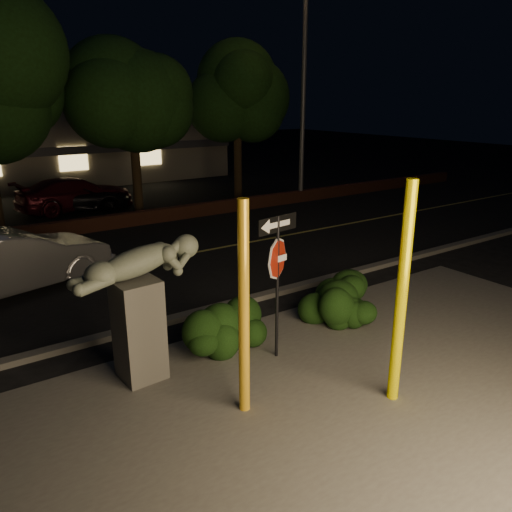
% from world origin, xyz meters
% --- Properties ---
extents(ground, '(90.00, 90.00, 0.00)m').
position_xyz_m(ground, '(0.00, 10.00, 0.00)').
color(ground, black).
rests_on(ground, ground).
extents(patio, '(14.00, 6.00, 0.02)m').
position_xyz_m(patio, '(0.00, -1.00, 0.01)').
color(patio, '#4C4944').
rests_on(patio, ground).
extents(road, '(80.00, 8.00, 0.01)m').
position_xyz_m(road, '(0.00, 7.00, 0.01)').
color(road, black).
rests_on(road, ground).
extents(lane_marking, '(80.00, 0.12, 0.00)m').
position_xyz_m(lane_marking, '(0.00, 7.00, 0.02)').
color(lane_marking, '#B1A146').
rests_on(lane_marking, road).
extents(curb, '(80.00, 0.25, 0.12)m').
position_xyz_m(curb, '(0.00, 2.90, 0.06)').
color(curb, '#4C4944').
rests_on(curb, ground).
extents(brick_wall, '(40.00, 0.35, 0.50)m').
position_xyz_m(brick_wall, '(0.00, 11.30, 0.25)').
color(brick_wall, '#4E2619').
rests_on(brick_wall, ground).
extents(parking_lot, '(40.00, 12.00, 0.01)m').
position_xyz_m(parking_lot, '(0.00, 17.00, 0.01)').
color(parking_lot, black).
rests_on(parking_lot, ground).
extents(building, '(22.00, 10.20, 4.00)m').
position_xyz_m(building, '(0.00, 24.99, 2.00)').
color(building, slate).
rests_on(building, ground).
extents(tree_far_c, '(4.80, 4.80, 7.84)m').
position_xyz_m(tree_far_c, '(2.50, 12.80, 5.66)').
color(tree_far_c, black).
rests_on(tree_far_c, ground).
extents(tree_far_d, '(4.40, 4.40, 7.42)m').
position_xyz_m(tree_far_d, '(7.50, 13.30, 5.42)').
color(tree_far_d, black).
rests_on(tree_far_d, ground).
extents(yellow_pole_left, '(0.16, 0.16, 3.22)m').
position_xyz_m(yellow_pole_left, '(-1.16, -0.52, 1.61)').
color(yellow_pole_left, yellow).
rests_on(yellow_pole_left, ground).
extents(yellow_pole_right, '(0.17, 0.17, 3.43)m').
position_xyz_m(yellow_pole_right, '(0.91, -1.57, 1.72)').
color(yellow_pole_right, '#FFEE00').
rests_on(yellow_pole_right, ground).
extents(signpost, '(0.88, 0.18, 2.61)m').
position_xyz_m(signpost, '(0.19, 0.50, 1.86)').
color(signpost, black).
rests_on(signpost, ground).
extents(sculpture, '(2.17, 0.72, 2.32)m').
position_xyz_m(sculpture, '(-2.04, 1.22, 1.43)').
color(sculpture, '#4C4944').
rests_on(sculpture, ground).
extents(hedge_center, '(1.89, 1.06, 0.94)m').
position_xyz_m(hedge_center, '(-0.44, 1.22, 0.47)').
color(hedge_center, black).
rests_on(hedge_center, ground).
extents(hedge_right, '(2.06, 1.38, 1.24)m').
position_xyz_m(hedge_right, '(2.39, 1.26, 0.62)').
color(hedge_right, black).
rests_on(hedge_right, ground).
extents(hedge_far_right, '(1.46, 1.12, 0.90)m').
position_xyz_m(hedge_far_right, '(2.24, 0.50, 0.45)').
color(hedge_far_right, black).
rests_on(hedge_far_right, ground).
extents(streetlight, '(1.49, 0.66, 10.17)m').
position_xyz_m(streetlight, '(9.39, 11.28, 6.05)').
color(streetlight, '#505055').
rests_on(streetlight, ground).
extents(silver_sedan, '(4.91, 2.75, 1.53)m').
position_xyz_m(silver_sedan, '(-3.11, 6.66, 0.77)').
color(silver_sedan, '#B3B2B7').
rests_on(silver_sedan, ground).
extents(parked_car_darkred, '(4.92, 2.49, 1.37)m').
position_xyz_m(parked_car_darkred, '(0.71, 15.15, 0.68)').
color(parked_car_darkred, '#430C16').
rests_on(parked_car_darkred, ground).
extents(parked_car_dark, '(4.46, 2.75, 1.15)m').
position_xyz_m(parked_car_dark, '(0.73, 15.05, 0.58)').
color(parked_car_dark, black).
rests_on(parked_car_dark, ground).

